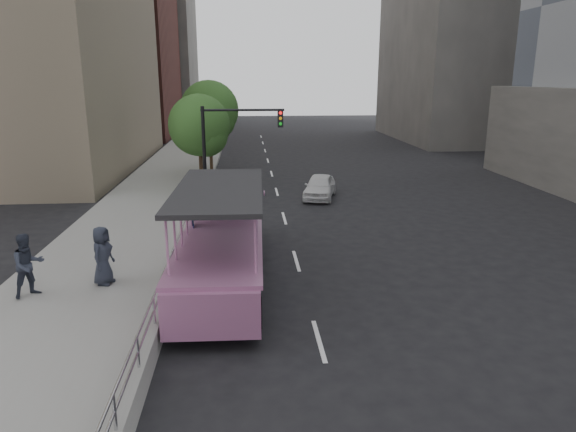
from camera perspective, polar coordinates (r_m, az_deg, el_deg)
The scene contains 14 objects.
ground at distance 15.32m, azimuth -1.37°, elevation -10.23°, with size 160.00×160.00×0.00m, color black.
sidewalk at distance 25.17m, azimuth -15.94°, elevation -0.24°, with size 5.50×80.00×0.30m, color gray.
kerb_wall at distance 17.11m, azimuth -12.33°, elevation -6.05°, with size 0.24×30.00×0.36m, color #969691.
guardrail at distance 16.89m, azimuth -12.46°, elevation -3.95°, with size 0.07×22.00×0.71m.
duck_boat at distance 17.43m, azimuth -7.12°, elevation -2.74°, with size 2.76×10.21×3.37m.
car at distance 28.95m, azimuth 3.55°, elevation 3.31°, with size 1.56×3.87×1.32m, color white.
pedestrian_mid at distance 16.88m, azimuth -26.91°, elevation -4.89°, with size 0.93×0.72×1.91m, color #292E3C.
pedestrian_far at distance 16.95m, azimuth -19.91°, elevation -4.14°, with size 0.91×0.59×1.86m, color #292E3C.
parking_sign at distance 17.64m, azimuth -10.48°, elevation -1.52°, with size 0.11×0.56×2.48m.
traffic_signal at distance 26.52m, azimuth -6.75°, elevation 8.37°, with size 4.20×0.32×5.20m.
street_tree_near at distance 29.98m, azimuth -9.65°, elevation 9.64°, with size 3.52×3.52×5.72m.
street_tree_far at distance 35.90m, azimuth -8.57°, elevation 11.33°, with size 3.97×3.97×6.45m.
midrise_brick at distance 64.51m, azimuth -21.49°, elevation 19.83°, with size 18.00×16.00×26.00m, color brown.
midrise_stone_b at distance 79.38m, azimuth -16.49°, elevation 16.97°, with size 16.00×14.00×20.00m, color gray.
Camera 1 is at (-0.77, -13.83, 6.54)m, focal length 32.00 mm.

